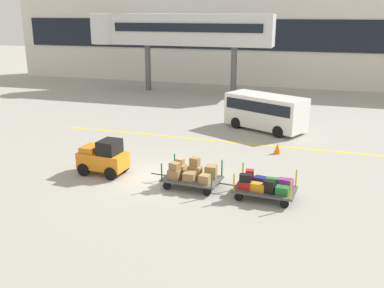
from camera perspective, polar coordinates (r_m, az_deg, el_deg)
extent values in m
plane|color=#9E9B91|center=(19.04, -4.86, -4.31)|extent=(120.00, 120.00, 0.00)
cube|color=yellow|center=(24.08, 3.84, 0.35)|extent=(19.42, 0.64, 0.01)
cube|color=silver|center=(43.05, 8.08, 13.46)|extent=(49.67, 2.40, 8.64)
cube|color=black|center=(41.79, 7.83, 13.96)|extent=(47.19, 0.12, 2.80)
cube|color=silver|center=(38.16, -0.32, 14.73)|extent=(14.19, 2.20, 2.60)
cylinder|color=silver|center=(41.08, -10.98, 14.60)|extent=(3.00, 3.00, 2.60)
cube|color=black|center=(37.07, -0.85, 14.97)|extent=(12.77, 0.08, 0.70)
cylinder|color=#59595B|center=(39.75, -5.78, 9.93)|extent=(0.50, 0.50, 4.05)
cylinder|color=#59595B|center=(37.49, 5.48, 9.51)|extent=(0.50, 0.50, 4.05)
cube|color=orange|center=(19.53, -11.54, -2.08)|extent=(2.18, 1.27, 0.70)
cube|color=black|center=(19.14, -10.73, -0.38)|extent=(0.88, 1.05, 0.60)
cube|color=orange|center=(19.69, -13.03, -0.57)|extent=(0.77, 0.99, 0.24)
cylinder|color=black|center=(20.41, -12.30, -2.32)|extent=(0.57, 0.23, 0.56)
cylinder|color=black|center=(19.61, -13.98, -3.25)|extent=(0.57, 0.23, 0.56)
cylinder|color=black|center=(19.72, -8.99, -2.83)|extent=(0.57, 0.23, 0.56)
cylinder|color=black|center=(18.88, -10.58, -3.83)|extent=(0.57, 0.23, 0.56)
cube|color=#4C4C4F|center=(17.79, 0.01, -4.58)|extent=(2.41, 1.59, 0.08)
cylinder|color=#237033|center=(18.59, -2.30, -2.33)|extent=(0.06, 0.06, 0.70)
cylinder|color=#237033|center=(17.49, -3.99, -3.63)|extent=(0.06, 0.06, 0.70)
cylinder|color=#237033|center=(17.89, 3.93, -3.15)|extent=(0.06, 0.06, 0.70)
cylinder|color=#237033|center=(16.74, 2.59, -4.58)|extent=(0.06, 0.06, 0.70)
cylinder|color=black|center=(18.68, -1.78, -4.16)|extent=(0.33, 0.13, 0.32)
cylinder|color=black|center=(17.67, -3.31, -5.46)|extent=(0.33, 0.13, 0.32)
cylinder|color=black|center=(18.11, 3.26, -4.88)|extent=(0.33, 0.13, 0.32)
cylinder|color=black|center=(17.07, 1.99, -6.28)|extent=(0.33, 0.13, 0.32)
cylinder|color=#333333|center=(18.36, -4.36, -3.99)|extent=(0.70, 0.11, 0.05)
cube|color=tan|center=(18.18, -1.57, -3.29)|extent=(0.49, 0.53, 0.40)
cube|color=olive|center=(17.67, -2.25, -3.94)|extent=(0.54, 0.53, 0.38)
cube|color=tan|center=(17.94, 0.37, -3.53)|extent=(0.58, 0.45, 0.42)
cube|color=olive|center=(17.45, -0.33, -4.27)|extent=(0.46, 0.46, 0.35)
cube|color=#A87F4C|center=(17.77, 2.49, -3.60)|extent=(0.49, 0.50, 0.51)
cube|color=#A87F4C|center=(17.22, 1.70, -4.59)|extent=(0.46, 0.42, 0.34)
cube|color=#A87F4C|center=(18.07, -1.58, -2.33)|extent=(0.38, 0.32, 0.25)
cube|color=olive|center=(17.56, -2.26, -2.91)|extent=(0.48, 0.42, 0.29)
cube|color=olive|center=(17.80, 0.37, -2.37)|extent=(0.43, 0.35, 0.36)
cube|color=#4C4C4F|center=(17.00, 9.52, -5.88)|extent=(2.41, 1.59, 0.08)
cylinder|color=gold|center=(17.66, 6.67, -3.50)|extent=(0.06, 0.06, 0.70)
cylinder|color=gold|center=(16.50, 5.50, -4.98)|extent=(0.06, 0.06, 0.70)
cylinder|color=gold|center=(17.29, 13.47, -4.34)|extent=(0.06, 0.06, 0.70)
cylinder|color=gold|center=(16.11, 12.78, -5.92)|extent=(0.06, 0.06, 0.70)
cylinder|color=black|center=(17.79, 7.17, -5.41)|extent=(0.33, 0.13, 0.32)
cylinder|color=black|center=(16.73, 6.14, -6.88)|extent=(0.33, 0.13, 0.32)
cylinder|color=black|center=(17.49, 12.68, -6.12)|extent=(0.33, 0.13, 0.32)
cylinder|color=black|center=(16.41, 12.00, -7.67)|extent=(0.33, 0.13, 0.32)
cylinder|color=#333333|center=(17.34, 4.65, -5.29)|extent=(0.70, 0.11, 0.05)
cube|color=navy|center=(17.36, 7.52, -4.65)|extent=(0.43, 0.36, 0.28)
cube|color=red|center=(16.78, 6.95, -5.38)|extent=(0.54, 0.36, 0.30)
cube|color=navy|center=(17.22, 8.90, -4.80)|extent=(0.50, 0.43, 0.34)
cube|color=orange|center=(16.68, 8.60, -5.58)|extent=(0.59, 0.39, 0.31)
cube|color=#236B2D|center=(17.19, 10.48, -4.93)|extent=(0.53, 0.26, 0.34)
cube|color=black|center=(16.53, 10.05, -5.55)|extent=(0.46, 0.33, 0.48)
cube|color=#8C338C|center=(17.10, 12.14, -5.08)|extent=(0.59, 0.38, 0.37)
cube|color=#236B2D|center=(16.53, 11.71, -5.97)|extent=(0.50, 0.40, 0.30)
cube|color=red|center=(17.26, 7.55, -3.80)|extent=(0.36, 0.35, 0.27)
cube|color=black|center=(16.67, 6.99, -4.43)|extent=(0.47, 0.32, 0.30)
cube|color=white|center=(26.50, 9.60, 4.25)|extent=(5.15, 3.81, 1.90)
cube|color=black|center=(26.42, 9.65, 5.10)|extent=(4.82, 3.68, 0.64)
cylinder|color=black|center=(26.82, 5.84, 2.78)|extent=(0.72, 0.51, 0.68)
cylinder|color=black|center=(25.21, 11.23, 1.61)|extent=(0.72, 0.51, 0.68)
cone|color=orange|center=(22.34, 11.11, -0.56)|extent=(0.36, 0.36, 0.55)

